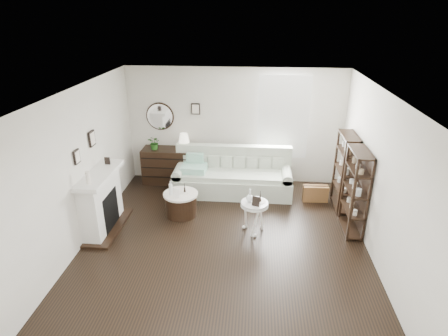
# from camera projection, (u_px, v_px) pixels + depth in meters

# --- Properties ---
(room) EXTENTS (5.50, 5.50, 5.50)m
(room) POSITION_uv_depth(u_px,v_px,m) (267.00, 117.00, 8.49)
(room) COLOR black
(room) RESTS_ON ground
(fireplace) EXTENTS (0.50, 1.40, 1.84)m
(fireplace) POSITION_uv_depth(u_px,v_px,m) (102.00, 203.00, 6.95)
(fireplace) COLOR white
(fireplace) RESTS_ON ground
(shelf_unit_far) EXTENTS (0.30, 0.80, 1.60)m
(shelf_unit_far) POSITION_uv_depth(u_px,v_px,m) (345.00, 172.00, 7.62)
(shelf_unit_far) COLOR black
(shelf_unit_far) RESTS_ON ground
(shelf_unit_near) EXTENTS (0.30, 0.80, 1.60)m
(shelf_unit_near) POSITION_uv_depth(u_px,v_px,m) (355.00, 192.00, 6.80)
(shelf_unit_near) COLOR black
(shelf_unit_near) RESTS_ON ground
(sofa) EXTENTS (2.63, 0.91, 1.02)m
(sofa) POSITION_uv_depth(u_px,v_px,m) (233.00, 178.00, 8.48)
(sofa) COLOR #9EA895
(sofa) RESTS_ON ground
(quilt) EXTENTS (0.58, 0.48, 0.14)m
(quilt) POSITION_uv_depth(u_px,v_px,m) (194.00, 168.00, 8.32)
(quilt) COLOR #279170
(quilt) RESTS_ON sofa
(suitcase) EXTENTS (0.54, 0.20, 0.36)m
(suitcase) POSITION_uv_depth(u_px,v_px,m) (315.00, 193.00, 8.11)
(suitcase) COLOR brown
(suitcase) RESTS_ON ground
(dresser) EXTENTS (1.26, 0.54, 0.84)m
(dresser) POSITION_uv_depth(u_px,v_px,m) (170.00, 166.00, 8.92)
(dresser) COLOR black
(dresser) RESTS_ON ground
(table_lamp) EXTENTS (0.26, 0.26, 0.39)m
(table_lamp) POSITION_uv_depth(u_px,v_px,m) (184.00, 142.00, 8.65)
(table_lamp) COLOR #EFE6C9
(table_lamp) RESTS_ON dresser
(potted_plant) EXTENTS (0.37, 0.35, 0.33)m
(potted_plant) POSITION_uv_depth(u_px,v_px,m) (155.00, 143.00, 8.67)
(potted_plant) COLOR #205418
(potted_plant) RESTS_ON dresser
(drum_table) EXTENTS (0.69, 0.69, 0.48)m
(drum_table) POSITION_uv_depth(u_px,v_px,m) (181.00, 204.00, 7.54)
(drum_table) COLOR black
(drum_table) RESTS_ON ground
(pedestal_table) EXTENTS (0.51, 0.51, 0.62)m
(pedestal_table) POSITION_uv_depth(u_px,v_px,m) (254.00, 205.00, 6.84)
(pedestal_table) COLOR white
(pedestal_table) RESTS_ON ground
(eiffel_drum) EXTENTS (0.13, 0.13, 0.18)m
(eiffel_drum) POSITION_uv_depth(u_px,v_px,m) (185.00, 188.00, 7.45)
(eiffel_drum) COLOR black
(eiffel_drum) RESTS_ON drum_table
(bottle_drum) EXTENTS (0.07, 0.07, 0.30)m
(bottle_drum) POSITION_uv_depth(u_px,v_px,m) (171.00, 188.00, 7.34)
(bottle_drum) COLOR silver
(bottle_drum) RESTS_ON drum_table
(card_frame_drum) EXTENTS (0.15, 0.07, 0.19)m
(card_frame_drum) POSITION_uv_depth(u_px,v_px,m) (176.00, 193.00, 7.26)
(card_frame_drum) COLOR white
(card_frame_drum) RESTS_ON drum_table
(eiffel_ped) EXTENTS (0.14, 0.14, 0.20)m
(eiffel_ped) POSITION_uv_depth(u_px,v_px,m) (260.00, 197.00, 6.80)
(eiffel_ped) COLOR black
(eiffel_ped) RESTS_ON pedestal_table
(flask_ped) EXTENTS (0.14, 0.14, 0.25)m
(flask_ped) POSITION_uv_depth(u_px,v_px,m) (250.00, 195.00, 6.80)
(flask_ped) COLOR silver
(flask_ped) RESTS_ON pedestal_table
(card_frame_ped) EXTENTS (0.15, 0.09, 0.18)m
(card_frame_ped) POSITION_uv_depth(u_px,v_px,m) (256.00, 201.00, 6.66)
(card_frame_ped) COLOR black
(card_frame_ped) RESTS_ON pedestal_table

